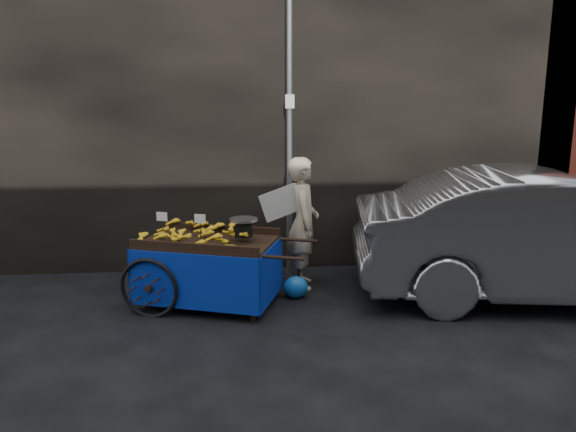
{
  "coord_description": "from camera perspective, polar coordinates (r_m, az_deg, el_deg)",
  "views": [
    {
      "loc": [
        -0.4,
        -6.26,
        2.51
      ],
      "look_at": [
        0.21,
        0.5,
        1.02
      ],
      "focal_mm": 35.0,
      "sensor_mm": 36.0,
      "label": 1
    }
  ],
  "objects": [
    {
      "name": "vendor",
      "position": [
        7.29,
        1.51,
        -0.69
      ],
      "size": [
        0.81,
        0.65,
        1.72
      ],
      "rotation": [
        0.0,
        0.0,
        1.52
      ],
      "color": "#BCAA8C",
      "rests_on": "ground"
    },
    {
      "name": "street_pole",
      "position": [
        7.61,
        0.15,
        8.61
      ],
      "size": [
        0.12,
        0.1,
        4.0
      ],
      "color": "slate",
      "rests_on": "ground"
    },
    {
      "name": "plastic_bag",
      "position": [
        7.05,
        0.78,
        -7.24
      ],
      "size": [
        0.31,
        0.25,
        0.28
      ],
      "primitive_type": "ellipsoid",
      "color": "#175CB2",
      "rests_on": "ground"
    },
    {
      "name": "banana_cart",
      "position": [
        6.76,
        -8.5,
        -3.12
      ],
      "size": [
        2.32,
        1.58,
        1.16
      ],
      "rotation": [
        0.0,
        0.0,
        -0.33
      ],
      "color": "black",
      "rests_on": "ground"
    },
    {
      "name": "parked_car",
      "position": [
        7.59,
        25.56,
        -1.87
      ],
      "size": [
        5.04,
        2.37,
        1.6
      ],
      "primitive_type": "imported",
      "rotation": [
        0.0,
        0.0,
        1.43
      ],
      "color": "#B0B1B7",
      "rests_on": "ground"
    },
    {
      "name": "ground",
      "position": [
        6.76,
        -1.39,
        -9.4
      ],
      "size": [
        80.0,
        80.0,
        0.0
      ],
      "primitive_type": "plane",
      "color": "black",
      "rests_on": "ground"
    },
    {
      "name": "building_wall",
      "position": [
        8.9,
        -0.03,
        12.33
      ],
      "size": [
        13.5,
        2.0,
        5.0
      ],
      "color": "black",
      "rests_on": "ground"
    }
  ]
}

